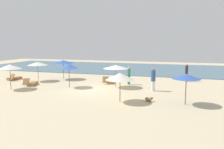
{
  "coord_description": "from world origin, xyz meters",
  "views": [
    {
      "loc": [
        7.34,
        -17.89,
        3.99
      ],
      "look_at": [
        1.24,
        2.01,
        1.1
      ],
      "focal_mm": 37.49,
      "sensor_mm": 36.0,
      "label": 1
    }
  ],
  "objects_px": {
    "person_0": "(153,79)",
    "umbrella_6": "(186,77)",
    "umbrella_1": "(10,67)",
    "umbrella_4": "(69,66)",
    "umbrella_2": "(63,62)",
    "dog": "(149,99)",
    "umbrella_0": "(116,67)",
    "lounger_1": "(109,81)",
    "lounger_2": "(14,78)",
    "umbrella_3": "(120,76)",
    "person_2": "(129,75)",
    "person_1": "(187,72)",
    "lounger_0": "(32,84)",
    "umbrella_5": "(38,64)"
  },
  "relations": [
    {
      "from": "person_0",
      "to": "umbrella_6",
      "type": "bearing_deg",
      "value": -55.51
    },
    {
      "from": "umbrella_1",
      "to": "umbrella_4",
      "type": "xyz_separation_m",
      "value": [
        4.42,
        2.2,
        -0.04
      ]
    },
    {
      "from": "umbrella_2",
      "to": "dog",
      "type": "bearing_deg",
      "value": -34.13
    },
    {
      "from": "umbrella_0",
      "to": "lounger_1",
      "type": "xyz_separation_m",
      "value": [
        -1.17,
        1.82,
        -1.65
      ]
    },
    {
      "from": "person_0",
      "to": "lounger_2",
      "type": "bearing_deg",
      "value": 174.75
    },
    {
      "from": "umbrella_6",
      "to": "person_0",
      "type": "distance_m",
      "value": 4.55
    },
    {
      "from": "umbrella_2",
      "to": "dog",
      "type": "height_order",
      "value": "umbrella_2"
    },
    {
      "from": "umbrella_2",
      "to": "umbrella_3",
      "type": "bearing_deg",
      "value": -42.09
    },
    {
      "from": "umbrella_1",
      "to": "lounger_2",
      "type": "distance_m",
      "value": 5.46
    },
    {
      "from": "lounger_2",
      "to": "person_2",
      "type": "relative_size",
      "value": 1.04
    },
    {
      "from": "person_1",
      "to": "lounger_0",
      "type": "bearing_deg",
      "value": -154.81
    },
    {
      "from": "umbrella_1",
      "to": "umbrella_2",
      "type": "distance_m",
      "value": 6.34
    },
    {
      "from": "umbrella_3",
      "to": "umbrella_4",
      "type": "distance_m",
      "value": 6.72
    },
    {
      "from": "umbrella_2",
      "to": "lounger_0",
      "type": "xyz_separation_m",
      "value": [
        -1.05,
        -4.1,
        -1.73
      ]
    },
    {
      "from": "umbrella_1",
      "to": "umbrella_4",
      "type": "distance_m",
      "value": 4.94
    },
    {
      "from": "umbrella_1",
      "to": "person_0",
      "type": "height_order",
      "value": "umbrella_1"
    },
    {
      "from": "person_1",
      "to": "person_2",
      "type": "distance_m",
      "value": 6.21
    },
    {
      "from": "umbrella_3",
      "to": "umbrella_0",
      "type": "bearing_deg",
      "value": 109.35
    },
    {
      "from": "umbrella_0",
      "to": "lounger_2",
      "type": "bearing_deg",
      "value": 176.27
    },
    {
      "from": "umbrella_3",
      "to": "umbrella_5",
      "type": "relative_size",
      "value": 0.95
    },
    {
      "from": "umbrella_0",
      "to": "umbrella_6",
      "type": "distance_m",
      "value": 7.3
    },
    {
      "from": "person_1",
      "to": "umbrella_1",
      "type": "bearing_deg",
      "value": -149.56
    },
    {
      "from": "umbrella_1",
      "to": "umbrella_2",
      "type": "xyz_separation_m",
      "value": [
        1.73,
        6.11,
        -0.02
      ]
    },
    {
      "from": "umbrella_3",
      "to": "umbrella_4",
      "type": "bearing_deg",
      "value": 147.29
    },
    {
      "from": "umbrella_0",
      "to": "umbrella_5",
      "type": "distance_m",
      "value": 8.65
    },
    {
      "from": "umbrella_0",
      "to": "dog",
      "type": "distance_m",
      "value": 5.74
    },
    {
      "from": "umbrella_6",
      "to": "person_1",
      "type": "distance_m",
      "value": 9.41
    },
    {
      "from": "umbrella_5",
      "to": "lounger_1",
      "type": "distance_m",
      "value": 7.66
    },
    {
      "from": "umbrella_4",
      "to": "person_2",
      "type": "height_order",
      "value": "umbrella_4"
    },
    {
      "from": "umbrella_0",
      "to": "umbrella_6",
      "type": "relative_size",
      "value": 1.11
    },
    {
      "from": "umbrella_0",
      "to": "person_2",
      "type": "distance_m",
      "value": 2.15
    },
    {
      "from": "umbrella_1",
      "to": "person_2",
      "type": "bearing_deg",
      "value": 29.32
    },
    {
      "from": "lounger_0",
      "to": "lounger_1",
      "type": "bearing_deg",
      "value": 26.17
    },
    {
      "from": "dog",
      "to": "umbrella_5",
      "type": "bearing_deg",
      "value": 157.21
    },
    {
      "from": "lounger_1",
      "to": "umbrella_1",
      "type": "bearing_deg",
      "value": -144.1
    },
    {
      "from": "lounger_2",
      "to": "umbrella_1",
      "type": "bearing_deg",
      "value": -53.31
    },
    {
      "from": "umbrella_3",
      "to": "person_1",
      "type": "distance_m",
      "value": 10.84
    },
    {
      "from": "umbrella_0",
      "to": "umbrella_3",
      "type": "relative_size",
      "value": 1.11
    },
    {
      "from": "umbrella_4",
      "to": "umbrella_5",
      "type": "bearing_deg",
      "value": 155.64
    },
    {
      "from": "lounger_0",
      "to": "person_2",
      "type": "distance_m",
      "value": 9.08
    },
    {
      "from": "person_0",
      "to": "person_2",
      "type": "distance_m",
      "value": 3.51
    },
    {
      "from": "umbrella_0",
      "to": "lounger_0",
      "type": "distance_m",
      "value": 8.0
    },
    {
      "from": "umbrella_0",
      "to": "umbrella_2",
      "type": "relative_size",
      "value": 0.96
    },
    {
      "from": "umbrella_2",
      "to": "person_2",
      "type": "height_order",
      "value": "umbrella_2"
    },
    {
      "from": "umbrella_0",
      "to": "lounger_2",
      "type": "relative_size",
      "value": 1.25
    },
    {
      "from": "umbrella_6",
      "to": "dog",
      "type": "height_order",
      "value": "umbrella_6"
    },
    {
      "from": "umbrella_2",
      "to": "umbrella_5",
      "type": "height_order",
      "value": "umbrella_2"
    },
    {
      "from": "umbrella_4",
      "to": "dog",
      "type": "xyz_separation_m",
      "value": [
        7.5,
        -3.0,
        -1.73
      ]
    },
    {
      "from": "umbrella_2",
      "to": "person_0",
      "type": "bearing_deg",
      "value": -18.34
    },
    {
      "from": "umbrella_6",
      "to": "umbrella_3",
      "type": "bearing_deg",
      "value": -172.72
    }
  ]
}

